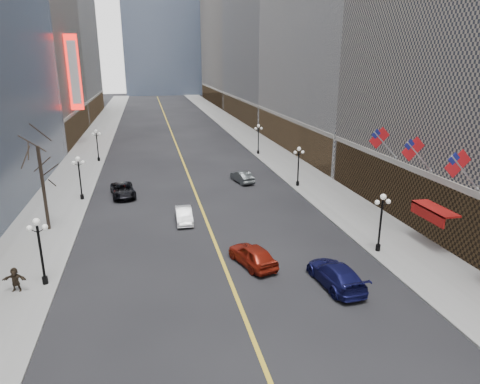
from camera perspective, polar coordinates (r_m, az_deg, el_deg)
name	(u,v)px	position (r m, az deg, el deg)	size (l,w,h in m)	color
sidewalk_east	(265,148)	(70.73, 3.35, 5.82)	(6.00, 230.00, 0.15)	gray
sidewalk_west	(86,156)	(68.83, -19.81, 4.51)	(6.00, 230.00, 0.15)	gray
lane_line	(175,141)	(78.18, -8.67, 6.70)	(0.25, 200.00, 0.02)	gold
bldg_east_c	(291,14)	(108.92, 6.83, 22.45)	(26.60, 40.60, 48.80)	#959598
bldg_east_d	(249,4)	(150.81, 1.18, 23.74)	(26.60, 46.60, 62.80)	gray
streetlamp_east_1	(381,217)	(33.37, 18.31, -3.14)	(1.26, 0.44, 4.52)	black
streetlamp_east_2	(298,162)	(49.00, 7.80, 3.95)	(1.26, 0.44, 4.52)	black
streetlamp_east_3	(258,136)	(65.85, 2.47, 7.48)	(1.26, 0.44, 4.52)	black
streetlamp_west_1	(40,245)	(29.83, -25.14, -6.37)	(1.26, 0.44, 4.52)	black
streetlamp_west_2	(79,174)	(46.66, -20.62, 2.32)	(1.26, 0.44, 4.52)	black
streetlamp_west_3	(97,142)	(64.13, -18.52, 6.35)	(1.26, 0.44, 4.52)	black
flag_3	(460,166)	(31.81, 27.23, 3.10)	(2.87, 0.12, 2.87)	#B2B2B7
flag_4	(415,151)	(35.71, 22.26, 5.08)	(2.87, 0.12, 2.87)	#B2B2B7
flag_5	(381,140)	(39.84, 18.27, 6.64)	(2.87, 0.12, 2.87)	#B2B2B7
awning_c	(433,210)	(35.64, 24.33, -2.23)	(1.40, 4.00, 0.93)	maroon
theatre_marquee	(74,73)	(77.60, -21.25, 14.61)	(2.00, 0.55, 12.00)	red
tree_west_far	(39,159)	(38.59, -25.18, 3.96)	(3.60, 3.60, 7.92)	#2D231C
car_nb_mid	(184,215)	(38.78, -7.49, -3.07)	(1.39, 4.00, 1.32)	white
car_nb_far	(123,190)	(47.26, -15.34, 0.23)	(2.34, 5.07, 1.41)	black
car_sb_near	(336,274)	(28.74, 12.65, -10.67)	(2.14, 5.26, 1.53)	#15164F
car_sb_mid	(253,255)	(30.61, 1.68, -8.38)	(1.85, 4.60, 1.57)	maroon
car_sb_far	(242,177)	(50.96, 0.28, 2.06)	(1.45, 4.16, 1.37)	#434849
ped_west_far	(15,279)	(30.51, -27.79, -10.28)	(1.48, 0.42, 1.59)	black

